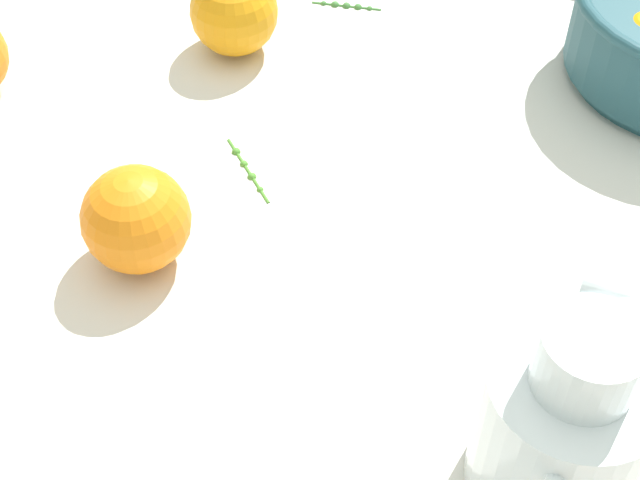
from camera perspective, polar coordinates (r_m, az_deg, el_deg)
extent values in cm
cube|color=silver|center=(76.93, -2.40, -3.67)|extent=(138.02, 94.04, 3.00)
sphere|color=orange|center=(92.67, 18.29, 10.38)|extent=(7.83, 7.83, 7.83)
cylinder|color=white|center=(63.75, 14.08, -10.92)|extent=(11.04, 11.04, 11.60)
cylinder|color=white|center=(57.17, 15.56, -6.81)|extent=(6.16, 6.16, 4.45)
cone|color=white|center=(58.53, 16.55, -2.82)|extent=(3.11, 2.92, 2.80)
cylinder|color=#F7A520|center=(66.38, 13.58, -12.29)|extent=(10.15, 10.15, 5.39)
sphere|color=orange|center=(76.07, -10.79, 1.20)|extent=(8.60, 8.60, 8.60)
sphere|color=orange|center=(95.52, -5.10, 13.25)|extent=(8.51, 8.51, 8.51)
cylinder|color=#3D7635|center=(103.21, 1.58, 13.67)|extent=(7.15, 1.86, 0.30)
sphere|color=#3D7635|center=(102.86, 2.95, 13.58)|extent=(0.62, 0.62, 0.62)
sphere|color=#3D7635|center=(102.99, 2.26, 13.66)|extent=(0.84, 0.84, 0.84)
sphere|color=#3D7635|center=(103.13, 1.58, 13.74)|extent=(0.87, 0.87, 0.87)
sphere|color=#3D7635|center=(103.28, 0.90, 13.81)|extent=(0.85, 0.85, 0.85)
sphere|color=#3D7635|center=(103.45, 0.22, 13.88)|extent=(0.65, 0.65, 0.65)
cylinder|color=#4B8B2E|center=(84.70, -4.28, 4.17)|extent=(6.80, 5.93, 0.30)
sphere|color=#4B8B2E|center=(82.87, -3.56, 3.11)|extent=(0.60, 0.60, 0.60)
sphere|color=#4B8B2E|center=(84.02, -4.05, 3.87)|extent=(0.79, 0.79, 0.79)
sphere|color=#4B8B2E|center=(85.19, -4.52, 4.61)|extent=(0.72, 0.72, 0.72)
sphere|color=#4B8B2E|center=(86.38, -4.98, 5.33)|extent=(0.79, 0.79, 0.79)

